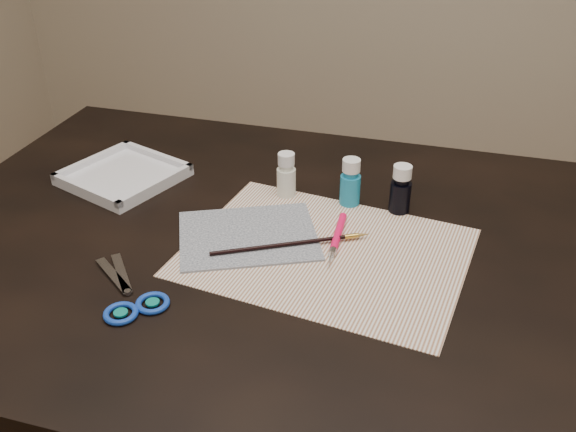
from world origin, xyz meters
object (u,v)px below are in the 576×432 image
(canvas, at_px, (248,235))
(paint_bottle_cyan, at_px, (350,182))
(paper, at_px, (326,252))
(palette_tray, at_px, (123,174))
(paint_bottle_white, at_px, (286,175))
(scissors, at_px, (119,287))
(paint_bottle_navy, at_px, (401,189))

(canvas, xyz_separation_m, paint_bottle_cyan, (0.14, 0.16, 0.04))
(paper, bearing_deg, paint_bottle_cyan, 88.24)
(paper, relative_size, palette_tray, 2.28)
(paint_bottle_cyan, bearing_deg, paint_bottle_white, -179.76)
(paper, distance_m, palette_tray, 0.46)
(paint_bottle_white, distance_m, scissors, 0.38)
(paint_bottle_cyan, bearing_deg, paint_bottle_navy, -1.26)
(paint_bottle_cyan, relative_size, palette_tray, 0.47)
(paint_bottle_cyan, relative_size, paint_bottle_navy, 0.99)
(canvas, relative_size, paint_bottle_navy, 2.51)
(scissors, bearing_deg, paint_bottle_navy, -99.42)
(palette_tray, bearing_deg, paint_bottle_navy, 2.90)
(paint_bottle_white, distance_m, paint_bottle_navy, 0.21)
(canvas, height_order, paint_bottle_cyan, paint_bottle_cyan)
(canvas, height_order, paint_bottle_navy, paint_bottle_navy)
(paint_bottle_cyan, distance_m, paint_bottle_navy, 0.09)
(paint_bottle_white, bearing_deg, paint_bottle_cyan, 0.24)
(paint_bottle_navy, xyz_separation_m, scissors, (-0.37, -0.35, -0.04))
(paint_bottle_navy, bearing_deg, canvas, -146.18)
(paint_bottle_navy, bearing_deg, palette_tray, -177.10)
(canvas, xyz_separation_m, paint_bottle_white, (0.02, 0.16, 0.04))
(paint_bottle_cyan, bearing_deg, canvas, -131.95)
(canvas, bearing_deg, paint_bottle_cyan, 48.05)
(paper, relative_size, canvas, 1.93)
(paper, bearing_deg, scissors, -146.38)
(paper, height_order, paint_bottle_white, paint_bottle_white)
(paper, xyz_separation_m, paint_bottle_cyan, (0.01, 0.17, 0.04))
(canvas, xyz_separation_m, palette_tray, (-0.30, 0.13, 0.01))
(canvas, relative_size, scissors, 1.19)
(canvas, distance_m, palette_tray, 0.33)
(scissors, bearing_deg, paint_bottle_cyan, -91.23)
(paint_bottle_cyan, height_order, paint_bottle_navy, same)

